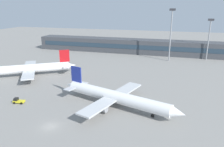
{
  "coord_description": "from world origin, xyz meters",
  "views": [
    {
      "loc": [
        29.55,
        -43.48,
        29.95
      ],
      "look_at": [
        4.85,
        40.0,
        3.0
      ],
      "focal_mm": 35.02,
      "sensor_mm": 36.0,
      "label": 1
    }
  ],
  "objects": [
    {
      "name": "airplane_mid",
      "position": [
        -33.37,
        34.91,
        3.31
      ],
      "size": [
        38.2,
        28.36,
        10.85
      ],
      "color": "white",
      "rests_on": "ground_plane"
    },
    {
      "name": "floodlight_tower_east",
      "position": [
        26.2,
        81.86,
        16.45
      ],
      "size": [
        3.2,
        0.8,
        28.77
      ],
      "color": "gray",
      "rests_on": "ground_plane"
    },
    {
      "name": "baggage_tug_yellow",
      "position": [
        -17.69,
        9.74,
        0.8
      ],
      "size": [
        3.8,
        2.3,
        1.75
      ],
      "color": "yellow",
      "rests_on": "ground_plane"
    },
    {
      "name": "floodlight_tower_west",
      "position": [
        47.01,
        91.17,
        13.63
      ],
      "size": [
        3.2,
        0.8,
        23.31
      ],
      "color": "gray",
      "rests_on": "ground_plane"
    },
    {
      "name": "terminal_building",
      "position": [
        0.0,
        98.64,
        4.5
      ],
      "size": [
        127.62,
        12.13,
        9.0
      ],
      "color": "#3F4247",
      "rests_on": "ground_plane"
    },
    {
      "name": "ground_plane",
      "position": [
        0.0,
        40.0,
        0.0
      ],
      "size": [
        400.0,
        400.0,
        0.0
      ],
      "primitive_type": "plane",
      "color": "gray"
    },
    {
      "name": "airplane_near",
      "position": [
        13.4,
        16.13,
        3.18
      ],
      "size": [
        41.15,
        29.32,
        10.43
      ],
      "color": "white",
      "rests_on": "ground_plane"
    }
  ]
}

